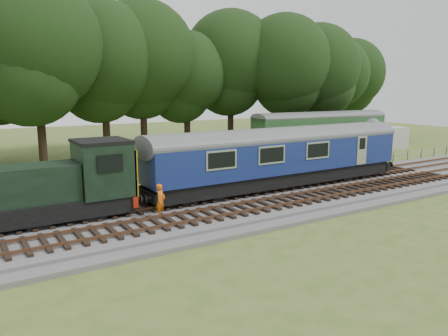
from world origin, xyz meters
TOP-DOWN VIEW (x-y plane):
  - ground at (0.00, 0.00)m, footprint 120.00×120.00m
  - ballast at (0.00, 0.00)m, footprint 70.00×7.00m
  - track_north at (0.00, 1.40)m, footprint 67.20×2.40m
  - track_south at (0.00, -1.60)m, footprint 67.20×2.40m
  - fence at (0.00, 4.50)m, footprint 64.00×0.12m
  - tree_line at (0.00, 22.00)m, footprint 70.00×8.00m
  - dmu_railcar at (4.77, 1.40)m, footprint 18.05×2.86m
  - shunter_loco at (-9.16, 1.40)m, footprint 8.91×2.60m
  - worker at (-4.24, -0.54)m, footprint 0.71×0.69m
  - parked_coach at (20.52, 13.97)m, footprint 15.97×3.79m
  - shed at (24.25, 16.10)m, footprint 4.39×4.39m
  - caravan at (27.42, 11.49)m, footprint 5.32×3.87m

SIDE VIEW (x-z plane):
  - ground at x=0.00m, z-range 0.00..0.00m
  - fence at x=0.00m, z-range -0.50..0.50m
  - tree_line at x=0.00m, z-range -9.00..9.00m
  - ballast at x=0.00m, z-range 0.00..0.35m
  - track_north at x=0.00m, z-range 0.31..0.52m
  - track_south at x=0.00m, z-range 0.31..0.52m
  - worker at x=-4.24m, z-range 0.35..1.99m
  - caravan at x=27.42m, z-range 0.00..2.35m
  - shed at x=24.25m, z-range 0.02..2.87m
  - shunter_loco at x=-9.16m, z-range 0.29..3.66m
  - parked_coach at x=20.52m, z-range 0.25..4.29m
  - dmu_railcar at x=4.77m, z-range 0.67..4.54m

